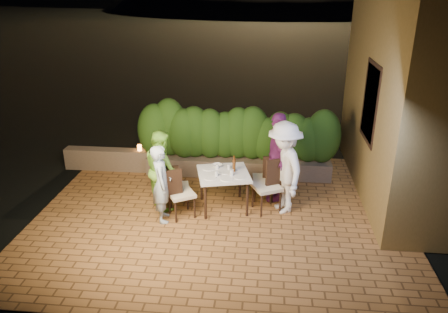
# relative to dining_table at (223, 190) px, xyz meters

# --- Properties ---
(ground) EXTENTS (400.00, 400.00, 0.00)m
(ground) POSITION_rel_dining_table_xyz_m (-0.03, -0.70, -0.40)
(ground) COLOR black
(ground) RESTS_ON ground
(terrace_floor) EXTENTS (7.00, 6.00, 0.15)m
(terrace_floor) POSITION_rel_dining_table_xyz_m (-0.03, -0.20, -0.45)
(terrace_floor) COLOR brown
(terrace_floor) RESTS_ON ground
(building_wall) EXTENTS (1.60, 5.00, 5.00)m
(building_wall) POSITION_rel_dining_table_xyz_m (3.57, 1.30, 2.12)
(building_wall) COLOR olive
(building_wall) RESTS_ON ground
(window_pane) EXTENTS (0.08, 1.00, 1.40)m
(window_pane) POSITION_rel_dining_table_xyz_m (2.79, 0.80, 1.62)
(window_pane) COLOR black
(window_pane) RESTS_ON building_wall
(window_frame) EXTENTS (0.06, 1.15, 1.55)m
(window_frame) POSITION_rel_dining_table_xyz_m (2.78, 0.80, 1.62)
(window_frame) COLOR black
(window_frame) RESTS_ON building_wall
(planter) EXTENTS (4.20, 0.55, 0.40)m
(planter) POSITION_rel_dining_table_xyz_m (0.17, 1.60, -0.17)
(planter) COLOR brown
(planter) RESTS_ON ground
(hedge) EXTENTS (4.00, 0.70, 1.10)m
(hedge) POSITION_rel_dining_table_xyz_m (0.17, 1.60, 0.57)
(hedge) COLOR #214312
(hedge) RESTS_ON planter
(parapet) EXTENTS (2.20, 0.30, 0.50)m
(parapet) POSITION_rel_dining_table_xyz_m (-2.83, 1.60, -0.12)
(parapet) COLOR brown
(parapet) RESTS_ON ground
(hill) EXTENTS (52.00, 40.00, 22.00)m
(hill) POSITION_rel_dining_table_xyz_m (1.97, 59.30, -4.38)
(hill) COLOR black
(hill) RESTS_ON ground
(dining_table) EXTENTS (1.16, 1.16, 0.75)m
(dining_table) POSITION_rel_dining_table_xyz_m (0.00, 0.00, 0.00)
(dining_table) COLOR white
(dining_table) RESTS_ON ground
(plate_nw) EXTENTS (0.23, 0.23, 0.01)m
(plate_nw) POSITION_rel_dining_table_xyz_m (-0.22, -0.26, 0.38)
(plate_nw) COLOR white
(plate_nw) RESTS_ON dining_table
(plate_sw) EXTENTS (0.22, 0.22, 0.01)m
(plate_sw) POSITION_rel_dining_table_xyz_m (-0.31, 0.16, 0.38)
(plate_sw) COLOR white
(plate_sw) RESTS_ON dining_table
(plate_ne) EXTENTS (0.20, 0.20, 0.01)m
(plate_ne) POSITION_rel_dining_table_xyz_m (0.32, -0.18, 0.38)
(plate_ne) COLOR white
(plate_ne) RESTS_ON dining_table
(plate_se) EXTENTS (0.21, 0.21, 0.01)m
(plate_se) POSITION_rel_dining_table_xyz_m (0.19, 0.25, 0.38)
(plate_se) COLOR white
(plate_se) RESTS_ON dining_table
(plate_centre) EXTENTS (0.22, 0.22, 0.01)m
(plate_centre) POSITION_rel_dining_table_xyz_m (0.01, 0.04, 0.38)
(plate_centre) COLOR white
(plate_centre) RESTS_ON dining_table
(plate_front) EXTENTS (0.24, 0.24, 0.01)m
(plate_front) POSITION_rel_dining_table_xyz_m (0.09, -0.28, 0.38)
(plate_front) COLOR white
(plate_front) RESTS_ON dining_table
(glass_nw) EXTENTS (0.06, 0.06, 0.11)m
(glass_nw) POSITION_rel_dining_table_xyz_m (-0.12, -0.16, 0.43)
(glass_nw) COLOR silver
(glass_nw) RESTS_ON dining_table
(glass_sw) EXTENTS (0.06, 0.06, 0.10)m
(glass_sw) POSITION_rel_dining_table_xyz_m (-0.14, 0.18, 0.42)
(glass_sw) COLOR silver
(glass_sw) RESTS_ON dining_table
(glass_ne) EXTENTS (0.07, 0.07, 0.12)m
(glass_ne) POSITION_rel_dining_table_xyz_m (0.17, -0.10, 0.43)
(glass_ne) COLOR silver
(glass_ne) RESTS_ON dining_table
(glass_se) EXTENTS (0.06, 0.06, 0.10)m
(glass_se) POSITION_rel_dining_table_xyz_m (0.09, 0.19, 0.43)
(glass_se) COLOR silver
(glass_se) RESTS_ON dining_table
(beer_bottle) EXTENTS (0.06, 0.06, 0.33)m
(beer_bottle) POSITION_rel_dining_table_xyz_m (0.19, 0.09, 0.54)
(beer_bottle) COLOR #4C260C
(beer_bottle) RESTS_ON dining_table
(bowl) EXTENTS (0.27, 0.27, 0.05)m
(bowl) POSITION_rel_dining_table_xyz_m (-0.16, 0.30, 0.40)
(bowl) COLOR white
(bowl) RESTS_ON dining_table
(chair_left_front) EXTENTS (0.62, 0.62, 0.98)m
(chair_left_front) POSITION_rel_dining_table_xyz_m (-0.75, -0.41, 0.12)
(chair_left_front) COLOR black
(chair_left_front) RESTS_ON ground
(chair_left_back) EXTENTS (0.47, 0.47, 0.85)m
(chair_left_back) POSITION_rel_dining_table_xyz_m (-0.89, 0.02, 0.05)
(chair_left_back) COLOR black
(chair_left_back) RESTS_ON ground
(chair_right_front) EXTENTS (0.65, 0.65, 1.05)m
(chair_right_front) POSITION_rel_dining_table_xyz_m (0.84, -0.02, 0.15)
(chair_right_front) COLOR black
(chair_right_front) RESTS_ON ground
(chair_right_back) EXTENTS (0.46, 0.46, 0.93)m
(chair_right_back) POSITION_rel_dining_table_xyz_m (0.77, 0.47, 0.09)
(chair_right_back) COLOR black
(chair_right_back) RESTS_ON ground
(diner_blue) EXTENTS (0.47, 0.61, 1.49)m
(diner_blue) POSITION_rel_dining_table_xyz_m (-1.07, -0.58, 0.37)
(diner_blue) COLOR #9FB6CC
(diner_blue) RESTS_ON ground
(diner_green) EXTENTS (0.91, 0.96, 1.57)m
(diner_green) POSITION_rel_dining_table_xyz_m (-1.20, -0.02, 0.41)
(diner_green) COLOR #7AC53D
(diner_green) RESTS_ON ground
(diner_white) EXTENTS (1.05, 1.33, 1.81)m
(diner_white) POSITION_rel_dining_table_xyz_m (1.15, 0.01, 0.53)
(diner_white) COLOR white
(diner_white) RESTS_ON ground
(diner_purple) EXTENTS (0.58, 1.12, 1.83)m
(diner_purple) POSITION_rel_dining_table_xyz_m (1.03, 0.53, 0.54)
(diner_purple) COLOR #712569
(diner_purple) RESTS_ON ground
(parapet_lamp) EXTENTS (0.10, 0.10, 0.14)m
(parapet_lamp) POSITION_rel_dining_table_xyz_m (-2.13, 1.60, 0.20)
(parapet_lamp) COLOR orange
(parapet_lamp) RESTS_ON parapet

